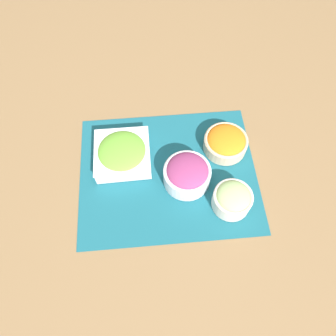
{
  "coord_description": "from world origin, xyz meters",
  "views": [
    {
      "loc": [
        -0.04,
        -0.47,
        0.9
      ],
      "look_at": [
        0.0,
        0.0,
        0.03
      ],
      "focal_mm": 35.0,
      "sensor_mm": 36.0,
      "label": 1
    }
  ],
  "objects_px": {
    "lettuce_bowl": "(122,153)",
    "onion_bowl": "(187,174)",
    "cucumber_bowl": "(233,199)",
    "carrot_bowl": "(226,142)"
  },
  "relations": [
    {
      "from": "onion_bowl",
      "to": "lettuce_bowl",
      "type": "bearing_deg",
      "value": 153.4
    },
    {
      "from": "cucumber_bowl",
      "to": "carrot_bowl",
      "type": "relative_size",
      "value": 0.82
    },
    {
      "from": "lettuce_bowl",
      "to": "carrot_bowl",
      "type": "height_order",
      "value": "carrot_bowl"
    },
    {
      "from": "lettuce_bowl",
      "to": "carrot_bowl",
      "type": "xyz_separation_m",
      "value": [
        0.33,
        0.01,
        0.0
      ]
    },
    {
      "from": "cucumber_bowl",
      "to": "onion_bowl",
      "type": "bearing_deg",
      "value": 143.53
    },
    {
      "from": "lettuce_bowl",
      "to": "cucumber_bowl",
      "type": "relative_size",
      "value": 1.51
    },
    {
      "from": "lettuce_bowl",
      "to": "onion_bowl",
      "type": "relative_size",
      "value": 1.21
    },
    {
      "from": "lettuce_bowl",
      "to": "cucumber_bowl",
      "type": "xyz_separation_m",
      "value": [
        0.31,
        -0.18,
        0.01
      ]
    },
    {
      "from": "onion_bowl",
      "to": "cucumber_bowl",
      "type": "distance_m",
      "value": 0.15
    },
    {
      "from": "onion_bowl",
      "to": "cucumber_bowl",
      "type": "bearing_deg",
      "value": -36.47
    }
  ]
}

